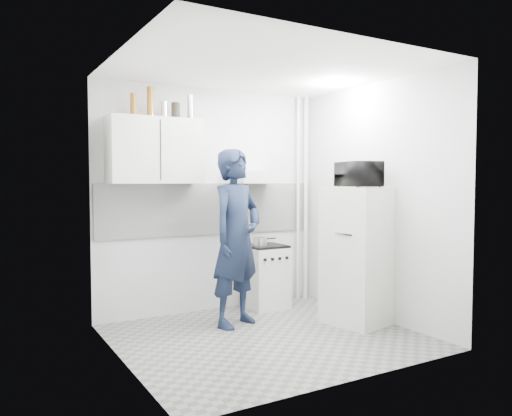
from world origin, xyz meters
TOP-DOWN VIEW (x-y plane):
  - floor at (0.00, 0.00)m, footprint 2.80×2.80m
  - ceiling at (0.00, 0.00)m, footprint 2.80×2.80m
  - wall_back at (0.00, 1.25)m, footprint 2.80×0.00m
  - wall_left at (-1.40, 0.00)m, footprint 0.00×2.60m
  - wall_right at (1.40, 0.00)m, footprint 0.00×2.60m
  - person at (-0.06, 0.52)m, footprint 0.80×0.68m
  - stove at (0.59, 1.00)m, footprint 0.46×0.46m
  - fridge at (1.10, -0.07)m, footprint 0.72×0.72m
  - stove_top at (0.59, 1.00)m, footprint 0.44×0.44m
  - saucepan at (0.50, 0.99)m, footprint 0.17×0.17m
  - microwave at (1.10, -0.07)m, footprint 0.54×0.41m
  - bottle_b at (-0.98, 1.07)m, footprint 0.06×0.06m
  - bottle_d at (-0.80, 1.07)m, footprint 0.07×0.07m
  - canister_a at (-0.64, 1.07)m, footprint 0.07×0.07m
  - canister_b at (-0.51, 1.07)m, footprint 0.09×0.09m
  - bottle_e at (-0.34, 1.07)m, footprint 0.07×0.07m
  - upper_cabinet at (-0.75, 1.07)m, footprint 1.00×0.35m
  - range_hood at (0.45, 1.00)m, footprint 0.60×0.50m
  - backsplash at (0.00, 1.24)m, footprint 2.74×0.03m
  - pipe_a at (1.30, 1.17)m, footprint 0.05×0.05m
  - pipe_b at (1.18, 1.17)m, footprint 0.04×0.04m
  - ceiling_spot_fixture at (1.00, 0.20)m, footprint 0.10×0.10m

SIDE VIEW (x-z plane):
  - floor at x=0.00m, z-range 0.00..0.00m
  - stove at x=0.59m, z-range 0.00..0.73m
  - fridge at x=1.10m, z-range 0.00..1.46m
  - stove_top at x=0.59m, z-range 0.73..0.76m
  - saucepan at x=0.50m, z-range 0.76..0.85m
  - person at x=-0.06m, z-range 0.00..1.86m
  - backsplash at x=0.00m, z-range 0.90..1.50m
  - wall_left at x=-1.40m, z-range 0.00..2.60m
  - wall_right at x=1.40m, z-range 0.00..2.60m
  - pipe_a at x=1.30m, z-range 0.00..2.60m
  - pipe_b at x=1.18m, z-range 0.00..2.60m
  - wall_back at x=0.00m, z-range -0.10..2.70m
  - range_hood at x=0.45m, z-range 1.50..1.64m
  - microwave at x=1.10m, z-range 1.46..1.73m
  - upper_cabinet at x=-0.75m, z-range 1.50..2.20m
  - canister_b at x=-0.51m, z-range 2.20..2.38m
  - canister_a at x=-0.64m, z-range 2.20..2.38m
  - bottle_b at x=-0.98m, z-range 2.20..2.44m
  - bottle_e at x=-0.34m, z-range 2.20..2.48m
  - bottle_d at x=-0.80m, z-range 2.20..2.52m
  - ceiling_spot_fixture at x=1.00m, z-range 2.56..2.58m
  - ceiling at x=0.00m, z-range 2.60..2.60m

